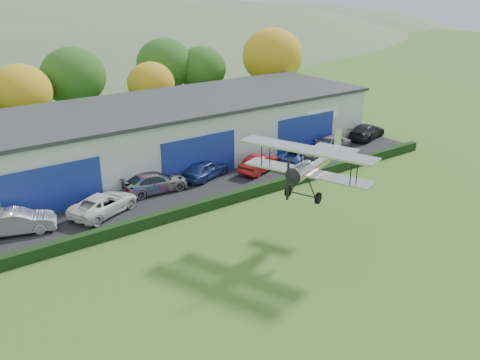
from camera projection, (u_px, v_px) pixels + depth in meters
ground at (361, 337)px, 23.82m from camera, size 300.00×300.00×0.00m
apron at (185, 186)px, 41.24m from camera, size 48.00×9.00×0.05m
hedge at (219, 201)px, 37.50m from camera, size 46.00×0.60×0.80m
hangar at (164, 132)px, 46.64m from camera, size 40.60×12.60×5.30m
tree_belt at (67, 83)px, 52.77m from camera, size 75.70×13.22×10.12m
car_1 at (17, 222)px, 33.30m from camera, size 5.15×3.08×1.60m
car_2 at (104, 204)px, 36.16m from camera, size 5.79×4.33×1.46m
car_3 at (155, 182)px, 39.92m from camera, size 5.50×2.58×1.55m
car_4 at (205, 169)px, 42.68m from camera, size 4.91×3.23×1.55m
car_5 at (260, 163)px, 44.15m from camera, size 4.79×2.96×1.49m
car_6 at (301, 156)px, 46.29m from camera, size 5.39×3.46×1.38m
car_7 at (333, 143)px, 50.08m from camera, size 4.86×2.57×1.34m
car_8 at (367, 131)px, 53.50m from camera, size 5.65×3.48×1.53m
biplane at (314, 162)px, 31.10m from camera, size 7.47×8.40×3.18m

